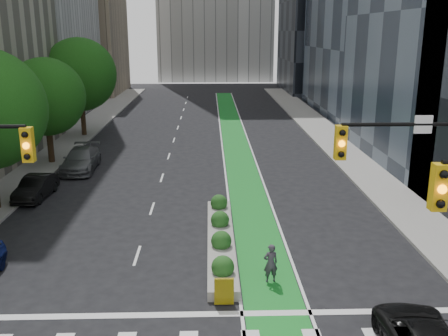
{
  "coord_description": "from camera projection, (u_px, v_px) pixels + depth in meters",
  "views": [
    {
      "loc": [
        0.72,
        -14.18,
        9.52
      ],
      "look_at": [
        1.42,
        9.49,
        3.0
      ],
      "focal_mm": 40.0,
      "sensor_mm": 36.0,
      "label": 1
    }
  ],
  "objects": [
    {
      "name": "building_dark_end",
      "position": [
        331.0,
        1.0,
        78.55
      ],
      "size": [
        14.0,
        18.0,
        28.0
      ],
      "primitive_type": "cube",
      "color": "black",
      "rests_on": "ground"
    },
    {
      "name": "building_tan_far",
      "position": [
        72.0,
        7.0,
        75.75
      ],
      "size": [
        14.0,
        16.0,
        26.0
      ],
      "primitive_type": "cube",
      "color": "tan",
      "rests_on": "ground"
    },
    {
      "name": "bike_lane_paint",
      "position": [
        235.0,
        140.0,
        45.16
      ],
      "size": [
        2.2,
        70.0,
        0.01
      ],
      "primitive_type": "cube",
      "color": "#167D25",
      "rests_on": "ground"
    },
    {
      "name": "tree_far",
      "position": [
        80.0,
        75.0,
        45.18
      ],
      "size": [
        6.6,
        6.6,
        9.0
      ],
      "color": "black",
      "rests_on": "ground"
    },
    {
      "name": "median_planter",
      "position": [
        221.0,
        237.0,
        22.89
      ],
      "size": [
        1.2,
        10.26,
        1.1
      ],
      "color": "gray",
      "rests_on": "ground"
    },
    {
      "name": "parked_car_left_far",
      "position": [
        81.0,
        159.0,
        35.14
      ],
      "size": [
        2.37,
        5.42,
        1.55
      ],
      "primitive_type": "imported",
      "rotation": [
        0.0,
        0.0,
        0.04
      ],
      "color": "#555759",
      "rests_on": "ground"
    },
    {
      "name": "cyclist",
      "position": [
        271.0,
        263.0,
        19.4
      ],
      "size": [
        0.65,
        0.49,
        1.59
      ],
      "primitive_type": "imported",
      "rotation": [
        0.0,
        0.0,
        3.35
      ],
      "color": "#3A343F",
      "rests_on": "ground"
    },
    {
      "name": "tree_midfar",
      "position": [
        46.0,
        97.0,
        35.74
      ],
      "size": [
        5.6,
        5.6,
        7.76
      ],
      "color": "black",
      "rests_on": "ground"
    },
    {
      "name": "sidewalk_left",
      "position": [
        53.0,
        153.0,
        39.91
      ],
      "size": [
        3.6,
        90.0,
        0.15
      ],
      "primitive_type": "cube",
      "color": "gray",
      "rests_on": "ground"
    },
    {
      "name": "ground",
      "position": [
        189.0,
        335.0,
        16.17
      ],
      "size": [
        160.0,
        160.0,
        0.0
      ],
      "primitive_type": "plane",
      "color": "black",
      "rests_on": "ground"
    },
    {
      "name": "sidewalk_right",
      "position": [
        346.0,
        151.0,
        40.58
      ],
      "size": [
        3.6,
        90.0,
        0.15
      ],
      "primitive_type": "cube",
      "color": "gray",
      "rests_on": "ground"
    },
    {
      "name": "parked_car_left_mid",
      "position": [
        36.0,
        187.0,
        29.25
      ],
      "size": [
        1.66,
        4.1,
        1.32
      ],
      "primitive_type": "imported",
      "rotation": [
        0.0,
        0.0,
        -0.06
      ],
      "color": "black",
      "rests_on": "ground"
    }
  ]
}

